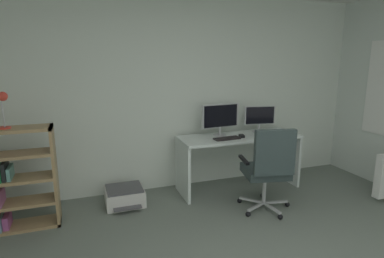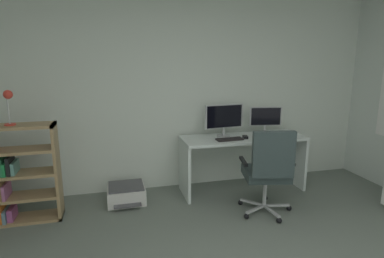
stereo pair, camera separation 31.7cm
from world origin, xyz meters
name	(u,v)px [view 1 (the left image)]	position (x,y,z in m)	size (l,w,h in m)	color
wall_back	(173,94)	(0.00, 2.80, 1.28)	(5.48, 0.10, 2.56)	silver
desk	(239,149)	(0.80, 2.38, 0.56)	(1.63, 0.57, 0.74)	silver
monitor_main	(220,117)	(0.56, 2.48, 0.99)	(0.53, 0.18, 0.42)	#B2B5B7
monitor_secondary	(260,117)	(1.16, 2.48, 0.96)	(0.43, 0.18, 0.37)	#B2B5B7
keyboard	(227,138)	(0.56, 2.26, 0.75)	(0.34, 0.13, 0.02)	black
computer_mouse	(242,136)	(0.78, 2.29, 0.76)	(0.06, 0.10, 0.03)	black
office_chair	(269,166)	(0.78, 1.62, 0.56)	(0.63, 0.62, 1.02)	#B7BABC
bookshelf	(3,183)	(-1.98, 2.19, 0.52)	(0.84, 0.29, 1.08)	#9F7F54
desk_lamp	(3,103)	(-1.89, 2.19, 1.33)	(0.12, 0.11, 0.36)	red
printer	(125,196)	(-0.75, 2.38, 0.11)	(0.46, 0.49, 0.22)	silver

